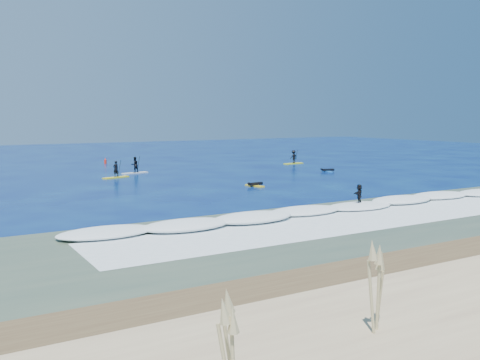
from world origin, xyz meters
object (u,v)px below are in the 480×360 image
sup_paddler_center (135,166)px  sup_paddler_right (294,158)px  sup_paddler_left (116,172)px  prone_paddler_near (255,185)px  wave_surfer (359,195)px  marker_buoy (105,161)px  prone_paddler_far (327,170)px

sup_paddler_center → sup_paddler_right: sup_paddler_center is taller
sup_paddler_left → prone_paddler_near: 14.15m
sup_paddler_center → sup_paddler_right: 20.22m
sup_paddler_right → prone_paddler_near: 21.44m
sup_paddler_left → wave_surfer: sup_paddler_left is taller
prone_paddler_near → wave_surfer: wave_surfer is taller
sup_paddler_left → prone_paddler_near: (7.94, -11.70, -0.44)m
sup_paddler_left → prone_paddler_near: sup_paddler_left is taller
marker_buoy → prone_paddler_far: bearing=-50.7°
sup_paddler_center → wave_surfer: sup_paddler_center is taller
marker_buoy → sup_paddler_center: bearing=-93.0°
sup_paddler_center → marker_buoy: sup_paddler_center is taller
prone_paddler_far → marker_buoy: marker_buoy is taller
sup_paddler_right → prone_paddler_near: size_ratio=1.41×
prone_paddler_near → sup_paddler_center: bearing=10.5°
sup_paddler_right → prone_paddler_near: bearing=-142.1°
prone_paddler_near → wave_surfer: size_ratio=1.08×
sup_paddler_left → marker_buoy: (3.52, 15.11, -0.26)m
sup_paddler_left → sup_paddler_right: sup_paddler_right is taller
sup_paddler_right → marker_buoy: (-19.56, 11.64, -0.42)m
sup_paddler_left → wave_surfer: 24.96m
prone_paddler_near → wave_surfer: 11.86m
sup_paddler_center → prone_paddler_near: sup_paddler_center is taller
sup_paddler_right → prone_paddler_far: size_ratio=1.45×
sup_paddler_center → prone_paddler_near: 15.45m
sup_paddler_left → prone_paddler_far: (20.59, -5.78, -0.44)m
prone_paddler_far → marker_buoy: 26.97m
prone_paddler_far → marker_buoy: size_ratio=2.64×
sup_paddler_left → wave_surfer: bearing=-89.6°
prone_paddler_near → prone_paddler_far: bearing=-73.6°
sup_paddler_right → marker_buoy: 22.76m
sup_paddler_center → prone_paddler_near: bearing=-83.6°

